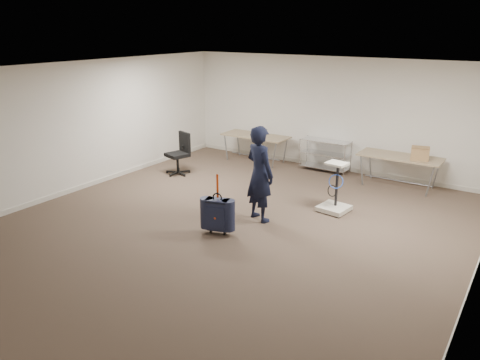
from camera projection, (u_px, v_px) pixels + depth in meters
The scene contains 10 objects.
ground at pixel (230, 227), 8.53m from camera, with size 9.00×9.00×0.00m, color #49392C.
room_shell at pixel (268, 202), 9.61m from camera, with size 8.00×9.00×9.00m.
folding_table_left at pixel (255, 137), 12.44m from camera, with size 1.80×0.75×0.73m.
folding_table_right at pixel (400, 158), 10.46m from camera, with size 1.80×0.75×0.73m.
wire_shelf at pixel (325, 154), 11.72m from camera, with size 1.22×0.47×0.80m.
person at pixel (260, 174), 8.61m from camera, with size 0.66×0.43×1.81m, color black.
suitcase at pixel (218, 214), 8.14m from camera, with size 0.45×0.34×1.10m.
office_chair at pixel (179, 161), 11.54m from camera, with size 0.62×0.62×1.03m.
equipment_cart at pixel (335, 199), 9.19m from camera, with size 0.61×0.61×1.01m.
cardboard_box at pixel (420, 153), 10.12m from camera, with size 0.37×0.28×0.28m, color #A5814C.
Camera 1 is at (4.45, -6.44, 3.51)m, focal length 35.00 mm.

